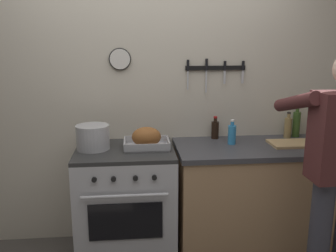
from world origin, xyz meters
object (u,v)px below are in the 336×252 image
stock_pot (93,137)px  bottle_cooking_oil (316,125)px  bottle_olive_oil (296,124)px  cutting_board (292,144)px  stove (126,203)px  bottle_dish_soap (232,134)px  bottle_vinegar (288,127)px  bottle_soy_sauce (215,129)px  roasting_pan (146,139)px

stock_pot → bottle_cooking_oil: size_ratio=0.97×
bottle_olive_oil → bottle_cooking_oil: size_ratio=1.07×
cutting_board → bottle_cooking_oil: (0.28, 0.19, 0.10)m
stock_pot → bottle_cooking_oil: bottle_cooking_oil is taller
stove → cutting_board: 1.42m
bottle_dish_soap → bottle_vinegar: bearing=15.4°
stove → bottle_dish_soap: bottle_dish_soap is taller
bottle_vinegar → bottle_cooking_oil: size_ratio=0.86×
bottle_soy_sauce → bottle_vinegar: 0.63m
stock_pot → bottle_soy_sauce: bottle_soy_sauce is taller
cutting_board → bottle_soy_sauce: bearing=156.0°
stove → cutting_board: bearing=-0.6°
stove → roasting_pan: bearing=4.9°
stock_pot → bottle_vinegar: bottle_vinegar is taller
roasting_pan → stock_pot: bearing=178.3°
stock_pot → stove: bearing=-6.4°
stove → cutting_board: cutting_board is taller
bottle_cooking_oil → bottle_dish_soap: bearing=-171.2°
stove → bottle_dish_soap: size_ratio=4.47×
roasting_pan → stove: bearing=-175.1°
stock_pot → bottle_dish_soap: bottle_dish_soap is taller
stock_pot → roasting_pan: bearing=-1.7°
bottle_soy_sauce → bottle_dish_soap: bearing=-62.1°
cutting_board → bottle_vinegar: 0.24m
cutting_board → bottle_dish_soap: size_ratio=1.79×
roasting_pan → bottle_cooking_oil: bearing=6.4°
stove → roasting_pan: roasting_pan is taller
stove → bottle_olive_oil: (1.48, 0.23, 0.57)m
stove → bottle_soy_sauce: 0.96m
bottle_dish_soap → bottle_cooking_oil: bottle_cooking_oil is taller
bottle_cooking_oil → bottle_vinegar: bearing=173.1°
bottle_dish_soap → bottle_cooking_oil: size_ratio=0.76×
roasting_pan → cutting_board: size_ratio=0.98×
roasting_pan → bottle_vinegar: bearing=8.9°
stove → cutting_board: (1.35, -0.01, 0.46)m
stock_pot → bottle_soy_sauce: (1.01, 0.22, -0.01)m
stock_pot → bottle_soy_sauce: bearing=12.1°
stock_pot → bottle_cooking_oil: (1.87, 0.15, 0.02)m
cutting_board → bottle_soy_sauce: (-0.58, 0.26, 0.07)m
bottle_dish_soap → bottle_vinegar: 0.55m
cutting_board → bottle_dish_soap: bottle_dish_soap is taller
stock_pot → bottle_soy_sauce: 1.03m
cutting_board → bottle_vinegar: size_ratio=1.59×
bottle_soy_sauce → roasting_pan: bearing=-159.1°
roasting_pan → bottle_cooking_oil: size_ratio=1.34×
stock_pot → bottle_olive_oil: bearing=6.7°
roasting_pan → cutting_board: roasting_pan is taller
roasting_pan → bottle_dish_soap: bearing=3.7°
bottle_soy_sauce → bottle_vinegar: bearing=-3.3°
stove → bottle_soy_sauce: size_ratio=4.67×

